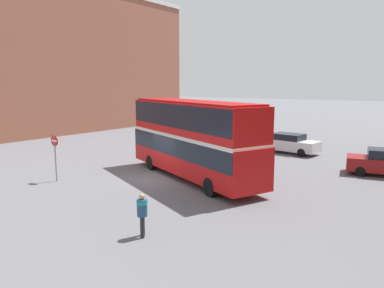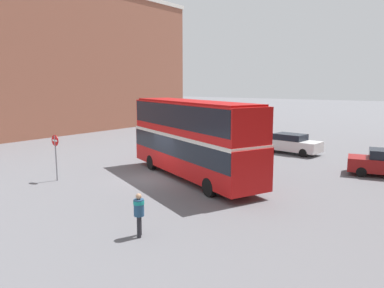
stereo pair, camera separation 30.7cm
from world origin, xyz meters
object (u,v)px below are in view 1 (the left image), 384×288
pedestrian_foreground (142,211)px  double_decker_bus (192,135)px  no_entry_sign (55,150)px  parked_car_kerb_far (290,143)px

pedestrian_foreground → double_decker_bus: bearing=-104.4°
double_decker_bus → no_entry_sign: (-6.02, -5.15, -0.84)m
pedestrian_foreground → no_entry_sign: bearing=-55.5°
parked_car_kerb_far → no_entry_sign: 18.24m
double_decker_bus → pedestrian_foreground: size_ratio=6.90×
pedestrian_foreground → parked_car_kerb_far: bearing=-122.6°
double_decker_bus → parked_car_kerb_far: (1.62, 11.38, -1.83)m
double_decker_bus → pedestrian_foreground: (3.61, -8.11, -1.64)m
double_decker_bus → parked_car_kerb_far: size_ratio=2.40×
pedestrian_foreground → no_entry_sign: 10.10m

